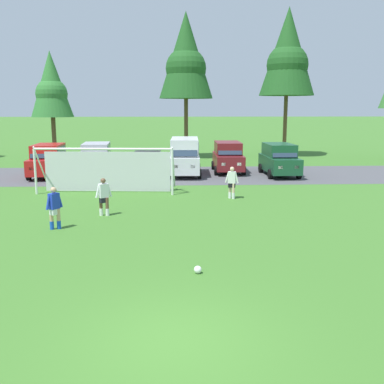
% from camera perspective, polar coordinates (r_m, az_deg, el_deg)
% --- Properties ---
extents(ground_plane, '(400.00, 400.00, 0.00)m').
position_cam_1_polar(ground_plane, '(23.65, -2.49, -0.40)').
color(ground_plane, '#3D7028').
extents(parking_lot_strip, '(52.00, 8.40, 0.01)m').
position_cam_1_polar(parking_lot_strip, '(30.69, -2.53, 2.20)').
color(parking_lot_strip, '#4C4C51').
rests_on(parking_lot_strip, ground).
extents(soccer_ball, '(0.22, 0.22, 0.22)m').
position_cam_1_polar(soccer_ball, '(12.67, 0.75, -9.93)').
color(soccer_ball, white).
rests_on(soccer_ball, ground).
extents(soccer_goal, '(7.54, 2.49, 2.57)m').
position_cam_1_polar(soccer_goal, '(24.80, -10.89, 2.96)').
color(soccer_goal, white).
rests_on(soccer_goal, ground).
extents(player_striker_near, '(0.55, 0.61, 1.64)m').
position_cam_1_polar(player_striker_near, '(17.70, -17.23, -1.99)').
color(player_striker_near, tan).
rests_on(player_striker_near, ground).
extents(player_midfield_center, '(0.70, 0.41, 1.64)m').
position_cam_1_polar(player_midfield_center, '(19.38, -11.25, -0.63)').
color(player_midfield_center, brown).
rests_on(player_midfield_center, ground).
extents(player_defender_far, '(0.70, 0.39, 1.64)m').
position_cam_1_polar(player_defender_far, '(22.69, 5.13, 1.20)').
color(player_defender_far, beige).
rests_on(player_defender_far, ground).
extents(parked_car_slot_far_left, '(2.29, 4.68, 2.16)m').
position_cam_1_polar(parked_car_slot_far_left, '(31.35, -17.93, 3.91)').
color(parked_car_slot_far_left, red).
rests_on(parked_car_slot_far_left, ground).
extents(parked_car_slot_left, '(2.37, 4.72, 2.16)m').
position_cam_1_polar(parked_car_slot_left, '(31.59, -12.15, 4.24)').
color(parked_car_slot_left, '#B2B2BC').
rests_on(parked_car_slot_left, ground).
extents(parked_car_slot_center_left, '(2.06, 4.21, 1.72)m').
position_cam_1_polar(parked_car_slot_center_left, '(30.57, -5.66, 3.77)').
color(parked_car_slot_center_left, black).
rests_on(parked_car_slot_center_left, ground).
extents(parked_car_slot_center, '(2.34, 4.87, 2.52)m').
position_cam_1_polar(parked_car_slot_center, '(30.43, -0.94, 4.67)').
color(parked_car_slot_center, silver).
rests_on(parked_car_slot_center, ground).
extents(parked_car_slot_center_right, '(2.22, 4.64, 2.16)m').
position_cam_1_polar(parked_car_slot_center_right, '(32.02, 4.63, 4.54)').
color(parked_car_slot_center_right, maroon).
rests_on(parked_car_slot_center_right, ground).
extents(parked_car_slot_right, '(2.21, 4.64, 2.16)m').
position_cam_1_polar(parked_car_slot_right, '(30.92, 11.13, 4.14)').
color(parked_car_slot_right, '#194C2D').
rests_on(parked_car_slot_right, ground).
extents(tree_mid_left, '(3.42, 3.42, 9.13)m').
position_cam_1_polar(tree_mid_left, '(39.19, -17.61, 12.77)').
color(tree_mid_left, brown).
rests_on(tree_mid_left, ground).
extents(tree_center_back, '(4.84, 4.84, 12.91)m').
position_cam_1_polar(tree_center_back, '(41.34, -0.78, 16.77)').
color(tree_center_back, brown).
rests_on(tree_center_back, ground).
extents(tree_mid_right, '(5.11, 5.11, 13.64)m').
position_cam_1_polar(tree_mid_right, '(43.93, 12.18, 16.84)').
color(tree_mid_right, brown).
rests_on(tree_mid_right, ground).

